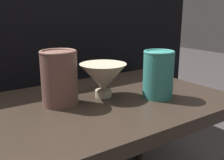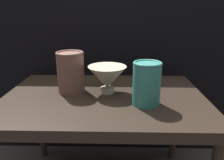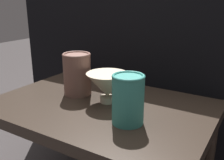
# 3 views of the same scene
# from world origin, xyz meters

# --- Properties ---
(table) EXTENTS (0.81, 0.56, 0.48)m
(table) POSITION_xyz_m (0.00, 0.00, 0.43)
(table) COLOR #2D231C
(table) RESTS_ON ground_plane
(couch_backdrop) EXTENTS (1.47, 0.50, 0.89)m
(couch_backdrop) POSITION_xyz_m (0.00, 0.58, 0.44)
(couch_backdrop) COLOR black
(couch_backdrop) RESTS_ON ground_plane
(bowl) EXTENTS (0.16, 0.16, 0.11)m
(bowl) POSITION_xyz_m (0.01, 0.03, 0.55)
(bowl) COLOR #C1B293
(bowl) RESTS_ON table
(vase_textured_left) EXTENTS (0.11, 0.11, 0.17)m
(vase_textured_left) POSITION_xyz_m (-0.14, 0.04, 0.57)
(vase_textured_left) COLOR brown
(vase_textured_left) RESTS_ON table
(vase_colorful_right) EXTENTS (0.10, 0.10, 0.16)m
(vase_colorful_right) POSITION_xyz_m (0.16, -0.08, 0.56)
(vase_colorful_right) COLOR teal
(vase_colorful_right) RESTS_ON table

